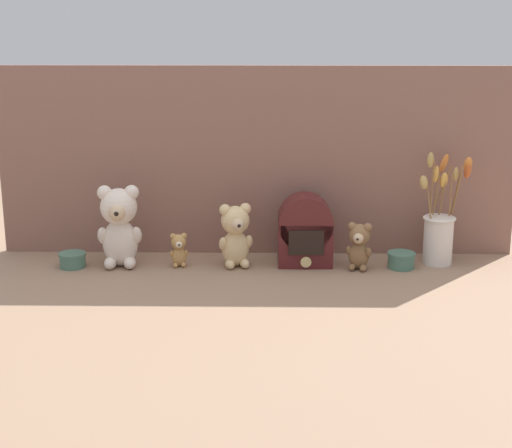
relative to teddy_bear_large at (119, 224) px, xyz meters
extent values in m
plane|color=#8E7056|center=(0.42, -0.02, -0.13)|extent=(4.00, 4.00, 0.00)
cube|color=#845B4C|center=(0.42, 0.15, 0.17)|extent=(1.65, 0.02, 0.60)
ellipsoid|color=beige|center=(0.00, 0.00, -0.06)|extent=(0.11, 0.10, 0.15)
sphere|color=beige|center=(0.00, 0.00, 0.06)|extent=(0.11, 0.11, 0.11)
sphere|color=#D1B289|center=(0.00, -0.04, 0.05)|extent=(0.05, 0.05, 0.05)
sphere|color=black|center=(0.00, -0.06, 0.05)|extent=(0.02, 0.02, 0.02)
sphere|color=beige|center=(0.04, 0.01, 0.10)|extent=(0.05, 0.05, 0.05)
sphere|color=beige|center=(-0.04, 0.00, 0.10)|extent=(0.05, 0.05, 0.05)
ellipsoid|color=beige|center=(0.05, 0.00, -0.03)|extent=(0.04, 0.05, 0.07)
ellipsoid|color=beige|center=(-0.05, -0.01, -0.03)|extent=(0.04, 0.05, 0.07)
ellipsoid|color=beige|center=(0.03, -0.03, -0.11)|extent=(0.04, 0.06, 0.04)
ellipsoid|color=beige|center=(-0.03, -0.03, -0.11)|extent=(0.04, 0.06, 0.04)
ellipsoid|color=#DBBC84|center=(0.36, 0.01, -0.08)|extent=(0.10, 0.09, 0.11)
sphere|color=#DBBC84|center=(0.36, 0.01, 0.01)|extent=(0.09, 0.09, 0.09)
sphere|color=#D1B289|center=(0.36, -0.03, 0.01)|extent=(0.04, 0.04, 0.04)
sphere|color=black|center=(0.37, -0.04, 0.01)|extent=(0.01, 0.01, 0.01)
sphere|color=#DBBC84|center=(0.39, 0.01, 0.05)|extent=(0.04, 0.04, 0.04)
sphere|color=#DBBC84|center=(0.32, 0.00, 0.05)|extent=(0.04, 0.04, 0.04)
ellipsoid|color=#DBBC84|center=(0.40, 0.01, -0.06)|extent=(0.03, 0.04, 0.05)
ellipsoid|color=#DBBC84|center=(0.32, -0.01, -0.06)|extent=(0.03, 0.04, 0.05)
ellipsoid|color=#DBBC84|center=(0.38, -0.01, -0.12)|extent=(0.04, 0.05, 0.03)
ellipsoid|color=#DBBC84|center=(0.34, -0.02, -0.12)|extent=(0.04, 0.05, 0.03)
ellipsoid|color=olive|center=(0.73, -0.02, -0.09)|extent=(0.07, 0.07, 0.09)
sphere|color=olive|center=(0.73, -0.02, -0.02)|extent=(0.07, 0.07, 0.07)
sphere|color=#D1B289|center=(0.73, -0.04, -0.03)|extent=(0.03, 0.03, 0.03)
sphere|color=black|center=(0.72, -0.06, -0.03)|extent=(0.01, 0.01, 0.01)
sphere|color=olive|center=(0.76, -0.03, 0.00)|extent=(0.03, 0.03, 0.03)
sphere|color=olive|center=(0.71, -0.01, 0.00)|extent=(0.03, 0.03, 0.03)
ellipsoid|color=olive|center=(0.76, -0.03, -0.08)|extent=(0.03, 0.03, 0.04)
ellipsoid|color=olive|center=(0.70, -0.02, -0.08)|extent=(0.03, 0.03, 0.04)
ellipsoid|color=olive|center=(0.74, -0.04, -0.12)|extent=(0.03, 0.04, 0.02)
ellipsoid|color=olive|center=(0.71, -0.03, -0.12)|extent=(0.03, 0.04, 0.02)
ellipsoid|color=tan|center=(0.18, 0.00, -0.10)|extent=(0.05, 0.04, 0.06)
sphere|color=tan|center=(0.18, 0.00, -0.05)|extent=(0.05, 0.05, 0.05)
sphere|color=beige|center=(0.18, -0.02, -0.06)|extent=(0.02, 0.02, 0.02)
sphere|color=black|center=(0.18, -0.03, -0.06)|extent=(0.01, 0.01, 0.01)
sphere|color=tan|center=(0.20, 0.00, -0.04)|extent=(0.02, 0.02, 0.02)
sphere|color=tan|center=(0.16, 0.00, -0.04)|extent=(0.02, 0.02, 0.02)
ellipsoid|color=tan|center=(0.20, 0.00, -0.09)|extent=(0.02, 0.02, 0.03)
ellipsoid|color=tan|center=(0.16, -0.01, -0.09)|extent=(0.02, 0.02, 0.03)
ellipsoid|color=tan|center=(0.19, -0.01, -0.13)|extent=(0.02, 0.03, 0.02)
ellipsoid|color=tan|center=(0.17, -0.01, -0.13)|extent=(0.02, 0.03, 0.02)
cylinder|color=silver|center=(0.99, 0.04, -0.06)|extent=(0.09, 0.09, 0.15)
torus|color=silver|center=(0.99, 0.04, 0.01)|extent=(0.10, 0.10, 0.01)
cylinder|color=olive|center=(0.98, 0.06, 0.08)|extent=(0.02, 0.01, 0.13)
ellipsoid|color=gold|center=(0.97, 0.07, 0.15)|extent=(0.03, 0.02, 0.05)
cylinder|color=olive|center=(1.03, 0.05, 0.10)|extent=(0.02, 0.07, 0.16)
ellipsoid|color=orange|center=(1.06, 0.06, 0.18)|extent=(0.03, 0.04, 0.06)
cylinder|color=olive|center=(1.00, 0.08, 0.10)|extent=(0.05, 0.02, 0.16)
ellipsoid|color=orange|center=(1.00, 0.11, 0.17)|extent=(0.04, 0.03, 0.06)
cylinder|color=olive|center=(1.01, 0.04, 0.09)|extent=(0.01, 0.03, 0.14)
ellipsoid|color=tan|center=(1.02, 0.04, 0.15)|extent=(0.02, 0.03, 0.05)
cylinder|color=olive|center=(0.95, 0.03, 0.07)|extent=(0.01, 0.05, 0.11)
ellipsoid|color=tan|center=(0.93, 0.03, 0.13)|extent=(0.03, 0.04, 0.05)
cylinder|color=olive|center=(1.00, 0.06, 0.07)|extent=(0.02, 0.01, 0.11)
ellipsoid|color=gold|center=(1.00, 0.07, 0.13)|extent=(0.04, 0.03, 0.05)
cylinder|color=olive|center=(0.96, 0.05, 0.11)|extent=(0.01, 0.02, 0.18)
ellipsoid|color=tan|center=(0.95, 0.05, 0.19)|extent=(0.03, 0.03, 0.05)
cylinder|color=olive|center=(1.03, 0.05, 0.09)|extent=(0.01, 0.07, 0.14)
ellipsoid|color=#C65B28|center=(1.06, 0.05, 0.16)|extent=(0.02, 0.04, 0.05)
cube|color=#4C1919|center=(0.57, 0.03, -0.06)|extent=(0.17, 0.11, 0.14)
cylinder|color=#4C1919|center=(0.57, 0.03, 0.01)|extent=(0.17, 0.11, 0.17)
cube|color=black|center=(0.57, -0.03, -0.05)|extent=(0.11, 0.01, 0.08)
cylinder|color=#D6BC7A|center=(0.57, -0.03, -0.11)|extent=(0.03, 0.01, 0.03)
cylinder|color=#47705B|center=(0.86, -0.01, -0.11)|extent=(0.08, 0.08, 0.04)
cylinder|color=#47705B|center=(0.86, -0.01, -0.09)|extent=(0.09, 0.09, 0.01)
cylinder|color=#47705B|center=(-0.15, -0.01, -0.11)|extent=(0.08, 0.08, 0.04)
cylinder|color=#47705B|center=(-0.15, -0.01, -0.09)|extent=(0.08, 0.08, 0.01)
camera|label=1|loc=(0.46, -2.31, 0.62)|focal=55.00mm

